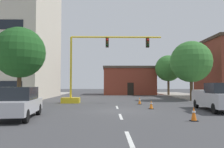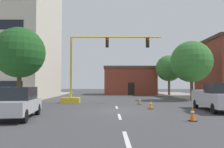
% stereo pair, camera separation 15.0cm
% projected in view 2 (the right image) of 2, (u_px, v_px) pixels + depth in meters
% --- Properties ---
extents(ground_plane, '(160.00, 160.00, 0.00)m').
position_uv_depth(ground_plane, '(118.00, 111.00, 16.50)').
color(ground_plane, '#424244').
extents(sidewalk_left, '(6.00, 56.00, 0.14)m').
position_uv_depth(sidewalk_left, '(2.00, 102.00, 24.37)').
color(sidewalk_left, '#B2ADA3').
rests_on(sidewalk_left, ground_plane).
extents(lane_stripe_seg_1, '(0.16, 2.40, 0.01)m').
position_uv_depth(lane_stripe_seg_1, '(126.00, 139.00, 8.01)').
color(lane_stripe_seg_1, silver).
rests_on(lane_stripe_seg_1, ground_plane).
extents(lane_stripe_seg_2, '(0.16, 2.40, 0.01)m').
position_uv_depth(lane_stripe_seg_2, '(120.00, 117.00, 13.50)').
color(lane_stripe_seg_2, silver).
rests_on(lane_stripe_seg_2, ground_plane).
extents(lane_stripe_seg_3, '(0.16, 2.40, 0.01)m').
position_uv_depth(lane_stripe_seg_3, '(117.00, 107.00, 19.00)').
color(lane_stripe_seg_3, silver).
rests_on(lane_stripe_seg_3, ground_plane).
extents(building_brick_center, '(9.59, 7.89, 5.16)m').
position_uv_depth(building_brick_center, '(129.00, 81.00, 43.90)').
color(building_brick_center, brown).
rests_on(building_brick_center, ground_plane).
extents(traffic_signal_gantry, '(10.14, 1.20, 6.83)m').
position_uv_depth(traffic_signal_gantry, '(84.00, 80.00, 23.51)').
color(traffic_signal_gantry, yellow).
rests_on(traffic_signal_gantry, ground_plane).
extents(tree_left_near, '(4.30, 4.30, 6.74)m').
position_uv_depth(tree_left_near, '(20.00, 53.00, 19.62)').
color(tree_left_near, '#4C3823').
rests_on(tree_left_near, ground_plane).
extents(tree_right_far, '(4.36, 4.36, 6.78)m').
position_uv_depth(tree_right_far, '(169.00, 68.00, 38.60)').
color(tree_right_far, brown).
rests_on(tree_right_far, ground_plane).
extents(tree_right_mid, '(4.85, 4.85, 6.99)m').
position_uv_depth(tree_right_mid, '(191.00, 62.00, 27.10)').
color(tree_right_mid, '#4C3823').
rests_on(tree_right_mid, ground_plane).
extents(pickup_truck_silver, '(2.31, 5.51, 1.99)m').
position_uv_depth(pickup_truck_silver, '(217.00, 97.00, 16.41)').
color(pickup_truck_silver, '#BCBCC1').
rests_on(pickup_truck_silver, ground_plane).
extents(sedan_silver_near_left, '(2.28, 4.66, 1.74)m').
position_uv_depth(sedan_silver_near_left, '(17.00, 102.00, 12.73)').
color(sedan_silver_near_left, '#B7B7BC').
rests_on(sedan_silver_near_left, ground_plane).
extents(traffic_cone_roadside_a, '(0.36, 0.36, 0.65)m').
position_uv_depth(traffic_cone_roadside_a, '(139.00, 101.00, 21.91)').
color(traffic_cone_roadside_a, black).
rests_on(traffic_cone_roadside_a, ground_plane).
extents(traffic_cone_roadside_b, '(0.36, 0.36, 0.75)m').
position_uv_depth(traffic_cone_roadside_b, '(193.00, 114.00, 11.82)').
color(traffic_cone_roadside_b, black).
rests_on(traffic_cone_roadside_b, ground_plane).
extents(traffic_cone_roadside_c, '(0.36, 0.36, 0.67)m').
position_uv_depth(traffic_cone_roadside_c, '(151.00, 105.00, 17.68)').
color(traffic_cone_roadside_c, black).
rests_on(traffic_cone_roadside_c, ground_plane).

